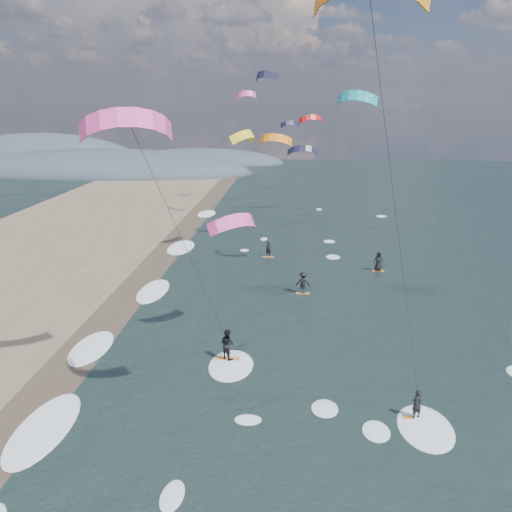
{
  "coord_description": "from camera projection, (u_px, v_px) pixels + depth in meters",
  "views": [
    {
      "loc": [
        1.05,
        -16.97,
        15.05
      ],
      "look_at": [
        -1.0,
        12.0,
        7.0
      ],
      "focal_mm": 40.0,
      "sensor_mm": 36.0,
      "label": 1
    }
  ],
  "objects": [
    {
      "name": "wet_sand_strip",
      "position": [
        51.0,
        386.0,
        30.84
      ],
      "size": [
        3.0,
        240.0,
        0.0
      ],
      "primitive_type": "cube",
      "color": "#382D23",
      "rests_on": "ground"
    },
    {
      "name": "coastal_hills",
      "position": [
        91.0,
        168.0,
        127.15
      ],
      "size": [
        80.0,
        41.0,
        15.0
      ],
      "color": "#3D4756",
      "rests_on": "ground"
    },
    {
      "name": "kitesurfer_near_b",
      "position": [
        164.0,
        204.0,
        27.35
      ],
      "size": [
        7.3,
        8.8,
        15.19
      ],
      "color": "orange",
      "rests_on": "ground"
    },
    {
      "name": "kitesurfer_near_a",
      "position": [
        385.0,
        116.0,
        19.5
      ],
      "size": [
        7.55,
        8.55,
        19.52
      ],
      "color": "orange",
      "rests_on": "ground"
    },
    {
      "name": "bg_kite_field",
      "position": [
        288.0,
        124.0,
        68.26
      ],
      "size": [
        14.44,
        76.8,
        10.93
      ],
      "color": "red",
      "rests_on": "ground"
    },
    {
      "name": "far_kitesurfers",
      "position": [
        325.0,
        270.0,
        48.66
      ],
      "size": [
        11.22,
        11.24,
        1.8
      ],
      "color": "orange",
      "rests_on": "ground"
    },
    {
      "name": "shoreline_surf",
      "position": [
        102.0,
        350.0,
        35.32
      ],
      "size": [
        2.4,
        79.4,
        0.11
      ],
      "color": "white",
      "rests_on": "ground"
    }
  ]
}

